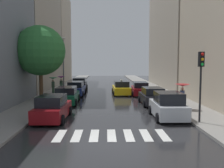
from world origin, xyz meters
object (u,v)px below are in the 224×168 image
at_px(parked_car_left_third, 76,89).
at_px(lamp_post_left, 63,60).
at_px(parked_car_left_fourth, 80,84).
at_px(traffic_light_right_corner, 201,71).
at_px(parked_car_left_nearest, 53,108).
at_px(parked_car_left_second, 67,96).
at_px(taxi_midroad, 121,88).
at_px(pedestrian_foreground, 182,90).
at_px(parked_car_right_third, 140,89).
at_px(pedestrian_by_kerb, 53,82).
at_px(parked_car_right_nearest, 168,106).
at_px(street_tree_left, 40,51).
at_px(pedestrian_far_side, 61,82).
at_px(parked_car_right_second, 152,97).

bearing_deg(parked_car_left_third, lamp_post_left, 39.81).
xyz_separation_m(parked_car_left_fourth, traffic_light_right_corner, (9.35, -19.20, 2.48)).
relative_size(parked_car_left_nearest, parked_car_left_fourth, 0.96).
distance_m(parked_car_left_second, lamp_post_left, 8.81).
height_order(taxi_midroad, pedestrian_foreground, pedestrian_foreground).
bearing_deg(parked_car_right_third, parked_car_left_second, 128.84).
relative_size(parked_car_left_second, parked_car_right_third, 1.00).
bearing_deg(pedestrian_by_kerb, parked_car_left_nearest, -57.39).
distance_m(parked_car_left_third, taxi_midroad, 5.30).
distance_m(parked_car_left_second, parked_car_right_nearest, 10.12).
bearing_deg(pedestrian_foreground, parked_car_left_second, -24.94).
bearing_deg(parked_car_left_nearest, traffic_light_right_corner, -97.88).
relative_size(pedestrian_by_kerb, traffic_light_right_corner, 0.45).
xyz_separation_m(parked_car_left_fourth, street_tree_left, (-2.59, -10.24, 4.11)).
bearing_deg(parked_car_left_nearest, parked_car_right_nearest, -86.93).
bearing_deg(pedestrian_far_side, parked_car_left_third, -147.07).
bearing_deg(traffic_light_right_corner, pedestrian_by_kerb, 130.34).
xyz_separation_m(parked_car_left_third, pedestrian_by_kerb, (-2.67, 0.04, 0.80)).
bearing_deg(parked_car_left_third, pedestrian_foreground, -134.57).
bearing_deg(parked_car_left_fourth, parked_car_left_third, -179.80).
distance_m(pedestrian_foreground, lamp_post_left, 16.42).
bearing_deg(pedestrian_far_side, traffic_light_right_corner, 163.61).
bearing_deg(parked_car_left_third, pedestrian_far_side, 87.67).
xyz_separation_m(taxi_midroad, traffic_light_right_corner, (3.92, -14.31, 2.52)).
relative_size(traffic_light_right_corner, lamp_post_left, 0.64).
bearing_deg(lamp_post_left, pedestrian_far_side, -88.08).
height_order(parked_car_right_second, taxi_midroad, taxi_midroad).
distance_m(parked_car_left_fourth, parked_car_right_second, 14.29).
height_order(pedestrian_by_kerb, lamp_post_left, lamp_post_left).
relative_size(parked_car_left_third, pedestrian_far_side, 2.32).
distance_m(parked_car_left_third, pedestrian_far_side, 1.92).
distance_m(taxi_midroad, pedestrian_foreground, 10.76).
bearing_deg(parked_car_left_nearest, parked_car_left_third, 0.91).
relative_size(parked_car_right_third, pedestrian_by_kerb, 2.48).
xyz_separation_m(parked_car_right_second, street_tree_left, (-10.39, 1.73, 4.18)).
bearing_deg(taxi_midroad, pedestrian_far_side, 90.65).
bearing_deg(taxi_midroad, parked_car_right_nearest, -170.98).
distance_m(pedestrian_foreground, pedestrian_far_side, 14.75).
relative_size(parked_car_left_fourth, pedestrian_foreground, 2.34).
relative_size(parked_car_left_nearest, taxi_midroad, 1.00).
xyz_separation_m(parked_car_left_nearest, traffic_light_right_corner, (9.28, -1.49, 2.51)).
height_order(pedestrian_foreground, pedestrian_by_kerb, pedestrian_foreground).
distance_m(parked_car_left_fourth, parked_car_right_nearest, 19.14).
bearing_deg(parked_car_left_fourth, parked_car_left_nearest, 178.77).
height_order(parked_car_right_second, lamp_post_left, lamp_post_left).
relative_size(parked_car_left_fourth, street_tree_left, 0.64).
height_order(parked_car_left_second, parked_car_right_nearest, parked_car_right_nearest).
height_order(parked_car_left_nearest, taxi_midroad, taxi_midroad).
xyz_separation_m(parked_car_left_nearest, parked_car_left_third, (0.08, 12.44, -0.02)).
xyz_separation_m(parked_car_left_nearest, parked_car_right_third, (7.53, 12.25, -0.04)).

